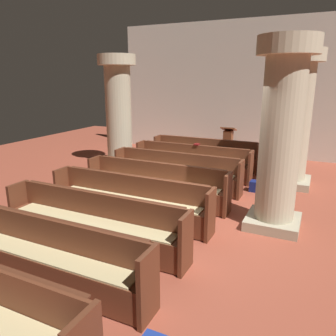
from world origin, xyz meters
TOP-DOWN VIEW (x-y plane):
  - ground_plane at (0.00, 0.00)m, footprint 19.20×19.20m
  - back_wall at (0.00, 6.08)m, footprint 10.00×0.16m
  - pew_row_0 at (-1.02, 3.77)m, footprint 3.24×0.46m
  - pew_row_1 at (-1.02, 2.69)m, footprint 3.24×0.46m
  - pew_row_2 at (-1.02, 1.61)m, footprint 3.24×0.47m
  - pew_row_3 at (-1.02, 0.53)m, footprint 3.24×0.46m
  - pew_row_4 at (-1.02, -0.55)m, footprint 3.24×0.46m
  - pew_row_5 at (-1.02, -1.63)m, footprint 3.24×0.47m
  - pew_row_6 at (-1.02, -2.71)m, footprint 3.24×0.46m
  - pillar_aisle_side at (1.47, 3.07)m, footprint 1.10×1.10m
  - pillar_far_side at (-3.46, 2.87)m, footprint 1.10×1.10m
  - pillar_aisle_rear at (1.47, 0.37)m, footprint 1.00×1.00m
  - lectern at (-0.68, 5.13)m, footprint 0.48×0.45m
  - hymn_book at (-0.96, 2.88)m, footprint 0.13×0.19m
  - kneeler_box_navy at (0.84, 2.19)m, footprint 0.33×0.25m

SIDE VIEW (x-z plane):
  - ground_plane at x=0.00m, z-range 0.00..0.00m
  - kneeler_box_navy at x=0.84m, z-range 0.00..0.25m
  - lectern at x=-0.68m, z-range -0.09..0.99m
  - pew_row_0 at x=-1.02m, z-range 0.03..0.89m
  - pew_row_1 at x=-1.02m, z-range 0.03..0.89m
  - pew_row_2 at x=-1.02m, z-range 0.03..0.89m
  - pew_row_3 at x=-1.02m, z-range 0.03..0.89m
  - pew_row_4 at x=-1.02m, z-range 0.03..0.89m
  - pew_row_5 at x=-1.02m, z-range 0.03..0.89m
  - pew_row_6 at x=-1.02m, z-range 0.03..0.89m
  - hymn_book at x=-0.96m, z-range 0.86..0.89m
  - pillar_aisle_rear at x=1.47m, z-range 0.07..3.36m
  - pillar_aisle_side at x=1.47m, z-range 0.07..3.36m
  - pillar_far_side at x=-3.46m, z-range 0.07..3.36m
  - back_wall at x=0.00m, z-range 0.00..4.50m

